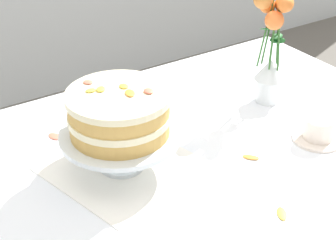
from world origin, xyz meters
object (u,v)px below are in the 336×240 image
cake_stand (120,138)px  teacup (319,130)px  dining_table (200,188)px  flower_vase (272,47)px  layer_cake (119,113)px

cake_stand → teacup: 0.53m
dining_table → flower_vase: size_ratio=4.14×
teacup → flower_vase: bearing=82.4°
layer_cake → teacup: (0.49, -0.17, -0.13)m
teacup → layer_cake: bearing=160.5°
layer_cake → teacup: bearing=-19.5°
layer_cake → teacup: size_ratio=1.83×
cake_stand → dining_table: bearing=-24.9°
cake_stand → layer_cake: 0.07m
layer_cake → flower_vase: (0.52, 0.06, 0.02)m
dining_table → layer_cake: 0.31m
cake_stand → flower_vase: 0.54m
cake_stand → layer_cake: size_ratio=1.19×
cake_stand → flower_vase: size_ratio=0.86×
dining_table → cake_stand: bearing=155.1°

